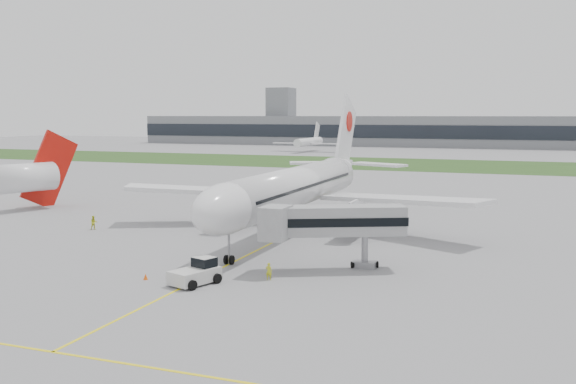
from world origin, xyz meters
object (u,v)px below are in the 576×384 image
at_px(jet_bridge, 329,222).
at_px(ground_crew_near, 269,271).
at_px(airliner, 297,186).
at_px(pushback_tug, 197,272).
at_px(neighbor_aircraft, 27,177).

distance_m(jet_bridge, ground_crew_near, 7.68).
bearing_deg(jet_bridge, airliner, 92.64).
bearing_deg(pushback_tug, airliner, 110.39).
xyz_separation_m(jet_bridge, ground_crew_near, (-3.90, -5.40, -3.83)).
bearing_deg(airliner, pushback_tug, -88.79).
height_order(airliner, jet_bridge, airliner).
bearing_deg(ground_crew_near, pushback_tug, 23.88).
relative_size(airliner, neighbor_aircraft, 3.39).
height_order(airliner, neighbor_aircraft, airliner).
bearing_deg(ground_crew_near, jet_bridge, -133.49).
height_order(airliner, ground_crew_near, airliner).
bearing_deg(airliner, jet_bridge, -62.26).
relative_size(jet_bridge, ground_crew_near, 8.16).
height_order(airliner, pushback_tug, airliner).
bearing_deg(jet_bridge, ground_crew_near, -150.97).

